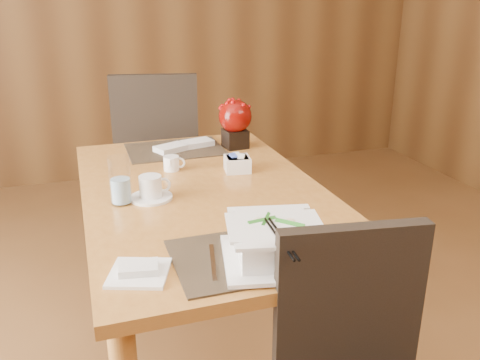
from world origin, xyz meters
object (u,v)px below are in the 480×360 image
object	(u,v)px
soup_setting	(275,243)
coffee_cup	(151,189)
water_glass	(120,181)
bread_plate	(139,273)
creamer_jug	(171,163)
far_chair	(159,150)
berry_decor	(235,121)
dining_table	(205,213)
sugar_caddy	(237,164)

from	to	relation	value
soup_setting	coffee_cup	distance (m)	0.63
water_glass	bread_plate	size ratio (longest dim) A/B	1.14
creamer_jug	far_chair	distance (m)	0.85
creamer_jug	far_chair	world-z (taller)	far_chair
creamer_jug	berry_decor	bearing A→B (deg)	52.99
coffee_cup	berry_decor	world-z (taller)	berry_decor
soup_setting	far_chair	xyz separation A→B (m)	(-0.05, 1.69, -0.21)
bread_plate	far_chair	size ratio (longest dim) A/B	0.15
coffee_cup	water_glass	world-z (taller)	water_glass
berry_decor	bread_plate	distance (m)	1.22
dining_table	soup_setting	bearing A→B (deg)	-85.26
soup_setting	far_chair	bearing A→B (deg)	103.95
berry_decor	creamer_jug	bearing A→B (deg)	-146.47
coffee_cup	creamer_jug	size ratio (longest dim) A/B	1.83
coffee_cup	creamer_jug	xyz separation A→B (m)	(0.13, 0.29, -0.01)
coffee_cup	sugar_caddy	xyz separation A→B (m)	(0.40, 0.20, -0.01)
dining_table	far_chair	distance (m)	1.09
dining_table	far_chair	size ratio (longest dim) A/B	1.43
dining_table	water_glass	world-z (taller)	water_glass
creamer_jug	bread_plate	xyz separation A→B (m)	(-0.25, -0.81, -0.03)
coffee_cup	berry_decor	xyz separation A→B (m)	(0.49, 0.53, 0.10)
water_glass	creamer_jug	xyz separation A→B (m)	(0.24, 0.30, -0.06)
dining_table	creamer_jug	bearing A→B (deg)	105.64
far_chair	dining_table	bearing A→B (deg)	102.78
creamer_jug	berry_decor	distance (m)	0.45
dining_table	water_glass	distance (m)	0.37
sugar_caddy	berry_decor	distance (m)	0.36
dining_table	creamer_jug	distance (m)	0.30
berry_decor	bread_plate	xyz separation A→B (m)	(-0.61, -1.05, -0.13)
water_glass	dining_table	bearing A→B (deg)	7.21
water_glass	sugar_caddy	xyz separation A→B (m)	(0.50, 0.21, -0.06)
coffee_cup	bread_plate	world-z (taller)	coffee_cup
bread_plate	creamer_jug	bearing A→B (deg)	73.11
water_glass	far_chair	xyz separation A→B (m)	(0.32, 1.13, -0.25)
water_glass	bread_plate	xyz separation A→B (m)	(-0.01, -0.51, -0.08)
creamer_jug	berry_decor	size ratio (longest dim) A/B	0.36
berry_decor	far_chair	size ratio (longest dim) A/B	0.22
soup_setting	far_chair	distance (m)	1.70
sugar_caddy	creamer_jug	bearing A→B (deg)	159.88
soup_setting	water_glass	xyz separation A→B (m)	(-0.36, 0.56, 0.03)
soup_setting	bread_plate	bearing A→B (deg)	-174.87
coffee_cup	creamer_jug	world-z (taller)	coffee_cup
dining_table	soup_setting	size ratio (longest dim) A/B	4.43
water_glass	creamer_jug	distance (m)	0.39
far_chair	coffee_cup	bearing A→B (deg)	92.36
dining_table	far_chair	xyz separation A→B (m)	(0.00, 1.09, -0.06)
dining_table	sugar_caddy	world-z (taller)	sugar_caddy
soup_setting	sugar_caddy	world-z (taller)	soup_setting
coffee_cup	water_glass	bearing A→B (deg)	-173.89
water_glass	soup_setting	bearing A→B (deg)	-57.07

